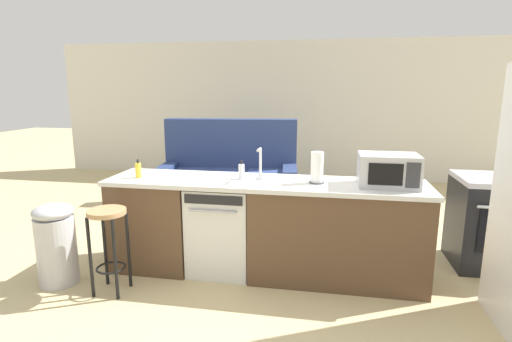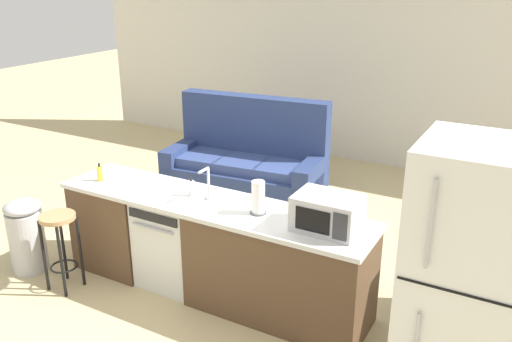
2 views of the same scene
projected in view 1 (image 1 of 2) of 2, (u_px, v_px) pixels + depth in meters
name	position (u px, v px, depth m)	size (l,w,h in m)	color
ground_plane	(248.00, 270.00, 3.87)	(24.00, 24.00, 0.00)	tan
wall_back	(307.00, 111.00, 7.59)	(10.00, 0.06, 2.60)	silver
kitchen_counter	(273.00, 231.00, 3.74)	(2.94, 0.66, 0.90)	brown
dishwasher	(223.00, 228.00, 3.82)	(0.58, 0.61, 0.84)	silver
stove_range	(495.00, 222.00, 3.89)	(0.76, 0.68, 0.90)	black
microwave	(388.00, 170.00, 3.43)	(0.50, 0.37, 0.28)	#B7B7BC
sink_faucet	(260.00, 166.00, 3.67)	(0.07, 0.18, 0.30)	silver
paper_towel_roll	(317.00, 168.00, 3.54)	(0.14, 0.14, 0.28)	#4C4C51
soap_bottle	(241.00, 171.00, 3.71)	(0.06, 0.06, 0.18)	silver
dish_soap_bottle	(138.00, 170.00, 3.76)	(0.06, 0.06, 0.18)	yellow
bar_stool	(108.00, 233.00, 3.36)	(0.32, 0.32, 0.74)	tan
trash_bin	(56.00, 243.00, 3.55)	(0.35, 0.35, 0.74)	#B7B7BC
couch	(230.00, 178.00, 6.00)	(2.08, 1.10, 1.27)	navy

